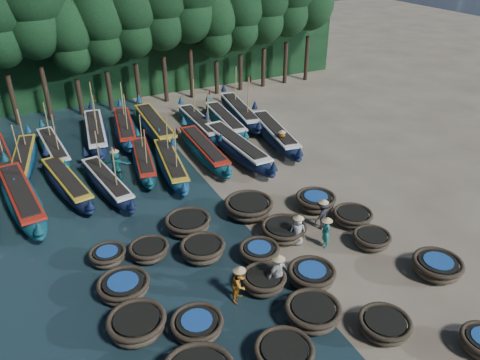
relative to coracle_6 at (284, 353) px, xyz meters
name	(u,v)px	position (x,y,z in m)	size (l,w,h in m)	color
ground	(253,233)	(2.57, 7.15, -0.41)	(120.00, 120.00, 0.00)	gray
foliage_wall	(121,35)	(2.57, 30.65, 4.59)	(40.00, 3.00, 10.00)	black
coracle_6	(284,353)	(0.00, 0.00, 0.00)	(2.08, 2.08, 0.72)	#4B402F
coracle_7	(313,313)	(1.90, 1.10, 0.05)	(2.45, 2.45, 0.81)	#4B402F
coracle_8	(384,325)	(3.93, -0.52, -0.03)	(2.29, 2.29, 0.67)	#4B402F
coracle_9	(437,266)	(8.16, 1.01, 0.02)	(2.27, 2.27, 0.75)	#4B402F
coracle_10	(137,324)	(-4.12, 3.46, 0.04)	(2.41, 2.41, 0.79)	#4B402F
coracle_11	(197,325)	(-2.16, 2.53, -0.04)	(1.96, 1.96, 0.65)	#4B402F
coracle_12	(264,281)	(1.14, 3.49, 0.02)	(1.87, 1.87, 0.75)	#4B402F
coracle_13	(312,275)	(3.07, 2.90, 0.03)	(2.43, 2.43, 0.76)	#4B402F
coracle_14	(372,239)	(7.01, 3.81, -0.02)	(1.82, 1.82, 0.68)	#4B402F
coracle_15	(124,287)	(-4.04, 5.71, -0.01)	(2.14, 2.14, 0.70)	#4B402F
coracle_16	(203,250)	(-0.29, 6.49, 0.04)	(2.41, 2.41, 0.78)	#4B402F
coracle_17	(259,252)	(1.88, 5.24, 0.00)	(2.15, 2.15, 0.71)	#4B402F
coracle_18	(284,230)	(3.73, 6.20, -0.01)	(2.28, 2.28, 0.71)	#4B402F
coracle_19	(353,217)	(7.43, 5.73, -0.04)	(2.30, 2.30, 0.65)	#4B402F
coracle_20	(108,256)	(-4.16, 8.02, -0.04)	(1.94, 1.94, 0.64)	#4B402F
coracle_21	(149,250)	(-2.43, 7.56, -0.03)	(2.13, 2.13, 0.68)	#4B402F
coracle_22	(188,223)	(-0.15, 8.71, 0.03)	(2.64, 2.64, 0.78)	#4B402F
coracle_23	(249,207)	(3.15, 8.69, 0.05)	(2.88, 2.88, 0.82)	#4B402F
coracle_24	(316,201)	(6.56, 7.69, 0.03)	(2.50, 2.50, 0.76)	#4B402F
long_boat_1	(22,197)	(-7.15, 14.61, 0.20)	(2.63, 9.05, 1.60)	#0D414E
long_boat_2	(67,183)	(-4.78, 15.33, 0.12)	(2.64, 7.78, 1.39)	#0E1D34
long_boat_3	(107,183)	(-2.77, 14.38, 0.10)	(2.34, 7.51, 3.22)	#0E1D34
long_boat_4	(144,161)	(-0.16, 16.19, 0.08)	(2.46, 7.15, 3.08)	#0D414E
long_boat_5	(171,164)	(1.14, 14.95, 0.12)	(2.41, 7.84, 3.36)	navy
long_boat_6	(204,150)	(3.66, 15.85, 0.15)	(1.69, 8.34, 1.47)	#0D414E
long_boat_7	(236,147)	(5.63, 15.21, 0.21)	(2.02, 9.22, 1.62)	#0E1D34
long_boat_8	(274,134)	(8.91, 16.02, 0.18)	(2.90, 8.74, 1.56)	#0E1D34
long_boat_9	(1,155)	(-7.92, 20.83, 0.09)	(1.98, 7.48, 3.19)	navy
long_boat_10	(24,160)	(-6.69, 19.47, 0.12)	(2.69, 7.85, 3.38)	navy
long_boat_11	(54,148)	(-4.85, 20.40, 0.11)	(1.90, 7.67, 3.27)	#0D414E
long_boat_12	(96,133)	(-1.94, 21.57, 0.19)	(2.67, 8.82, 3.78)	#0E1D34
long_boat_13	(125,128)	(0.08, 21.62, 0.14)	(2.70, 8.08, 3.48)	navy
long_boat_14	(155,126)	(2.03, 20.97, 0.20)	(1.88, 9.19, 1.62)	navy
long_boat_15	(199,124)	(5.03, 20.03, 0.14)	(1.52, 8.18, 3.47)	navy
long_boat_16	(225,121)	(6.94, 19.74, 0.13)	(2.03, 8.13, 1.43)	#0D414E
long_boat_17	(240,112)	(8.64, 20.82, 0.18)	(2.70, 8.72, 3.74)	#0E1D34
fisherman_0	(298,229)	(4.03, 5.48, 0.41)	(0.87, 0.76, 1.70)	silver
fisherman_1	(326,231)	(5.07, 4.73, 0.47)	(0.52, 0.62, 1.72)	#1B7572
fisherman_2	(239,283)	(0.00, 3.40, 0.41)	(0.94, 0.91, 1.73)	#C27319
fisherman_3	(322,214)	(5.79, 6.05, 0.41)	(1.14, 0.88, 1.75)	black
fisherman_4	(278,272)	(1.64, 3.23, 0.47)	(1.02, 0.59, 1.83)	silver
fisherman_5	(116,164)	(-1.93, 15.57, 0.52)	(1.67, 1.41, 2.00)	#1B7572
fisherman_6	(282,141)	(8.41, 14.24, 0.43)	(0.65, 0.85, 1.74)	#C27319
tree_5	(69,36)	(-1.93, 27.15, 5.56)	(3.68, 3.68, 8.68)	black
tree_6	(100,24)	(0.37, 27.15, 6.23)	(4.09, 4.09, 9.65)	black
tree_7	(130,12)	(2.67, 27.15, 6.91)	(4.51, 4.51, 10.63)	black
tree_8	(159,0)	(4.97, 27.15, 7.58)	(4.92, 4.92, 11.60)	black
tree_10	(215,23)	(9.57, 27.15, 5.56)	(3.68, 3.68, 8.68)	black
tree_11	(240,12)	(11.87, 27.15, 6.23)	(4.09, 4.09, 9.65)	black
tree_12	(265,2)	(14.17, 27.15, 6.91)	(4.51, 4.51, 10.63)	black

